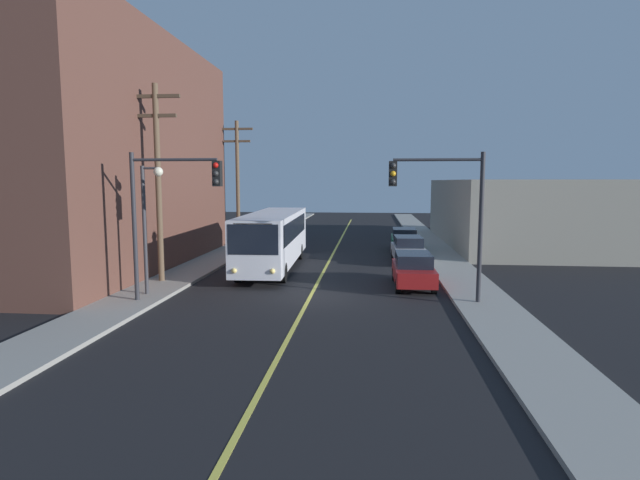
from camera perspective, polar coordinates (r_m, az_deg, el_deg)
ground_plane at (r=22.41m, az=-1.09°, el=-6.32°), size 120.00×120.00×0.00m
sidewalk_left at (r=33.55m, az=-11.41°, el=-2.00°), size 2.50×90.00×0.15m
sidewalk_right at (r=32.40m, az=13.93°, el=-2.36°), size 2.50×90.00×0.15m
lane_stripe_center at (r=37.12m, az=1.67°, el=-1.16°), size 0.16×60.00×0.01m
building_left_brick at (r=32.27m, az=-24.49°, el=8.72°), size 10.00×20.39×13.08m
building_right_warehouse at (r=43.28m, az=21.70°, el=2.87°), size 12.00×20.62×5.10m
city_bus at (r=29.41m, az=-5.20°, el=0.34°), size 2.95×12.22×3.20m
parked_car_red at (r=24.69m, az=10.36°, el=-3.23°), size 1.85×4.41×1.62m
parked_car_silver at (r=32.01m, az=9.80°, el=-0.98°), size 1.95×4.46×1.62m
parked_car_green at (r=37.35m, az=9.37°, el=0.10°), size 1.89×4.43×1.62m
utility_pole_near at (r=25.92m, az=-17.63°, el=7.07°), size 2.40×0.28×9.44m
utility_pole_mid at (r=39.05m, az=-9.18°, el=6.92°), size 2.40×0.28×9.31m
traffic_signal_left_corner at (r=21.32m, az=-16.40°, el=4.43°), size 3.75×0.48×6.00m
traffic_signal_right_corner at (r=20.98m, az=13.47°, el=4.49°), size 3.75×0.48×6.00m
street_lamp_left at (r=22.96m, az=-18.55°, el=3.09°), size 0.98×0.40×5.50m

